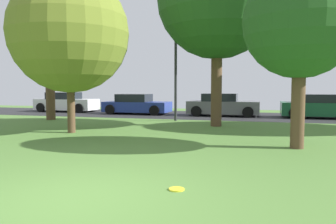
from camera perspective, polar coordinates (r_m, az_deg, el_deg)
ground_plane at (r=5.56m, az=-15.58°, el=-14.21°), size 44.00×44.00×0.00m
road_strip at (r=20.75m, az=7.99°, el=-0.59°), size 44.00×6.40×0.01m
maple_tree_near at (r=13.37m, az=-16.63°, el=12.86°), size 4.51×4.51×6.04m
oak_tree_center at (r=19.17m, az=-19.90°, el=13.21°), size 3.51×3.51×6.62m
oak_tree_right at (r=10.26m, az=21.88°, el=14.21°), size 3.21×3.21×5.20m
frisbee_disc at (r=5.80m, az=1.50°, el=-13.16°), size 0.27×0.27×0.03m
parked_car_white at (r=24.85m, az=-17.18°, el=1.54°), size 4.35×1.95×1.39m
parked_car_blue at (r=21.82m, az=-5.45°, el=1.26°), size 4.28×2.11×1.31m
parked_car_grey at (r=20.48m, az=9.40°, el=1.12°), size 4.29×2.01×1.37m
parked_car_green at (r=20.65m, az=25.09°, el=0.78°), size 4.55×2.10×1.35m
street_lamp_post at (r=17.24m, az=1.33°, el=5.95°), size 0.14×0.14×4.50m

